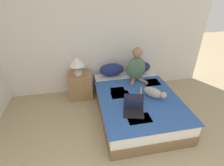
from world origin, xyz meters
TOP-DOWN VIEW (x-y plane):
  - wall_back at (0.00, 3.64)m, footprint 5.13×0.05m
  - bed at (0.57, 2.54)m, footprint 1.47×2.06m
  - pillow_near at (0.25, 3.40)m, footprint 0.56×0.29m
  - pillow_far at (0.89, 3.40)m, footprint 0.56×0.29m
  - person_sitting at (0.73, 3.09)m, footprint 0.40×0.39m
  - cat_tabby at (0.85, 2.39)m, footprint 0.40×0.53m
  - laptop_open at (0.35, 2.06)m, footprint 0.40×0.39m
  - nightstand at (-0.48, 3.35)m, footprint 0.50×0.46m
  - table_lamp at (-0.50, 3.33)m, footprint 0.32×0.32m

SIDE VIEW (x-z plane):
  - bed at x=0.57m, z-range 0.00..0.44m
  - nightstand at x=-0.48m, z-range 0.00..0.57m
  - laptop_open at x=0.35m, z-range 0.37..0.63m
  - cat_tabby at x=0.85m, z-range 0.44..0.63m
  - pillow_near at x=0.25m, z-range 0.44..0.73m
  - pillow_far at x=0.89m, z-range 0.44..0.73m
  - person_sitting at x=0.73m, z-range 0.39..1.13m
  - table_lamp at x=-0.50m, z-range 0.66..1.07m
  - wall_back at x=0.00m, z-range 0.00..2.55m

